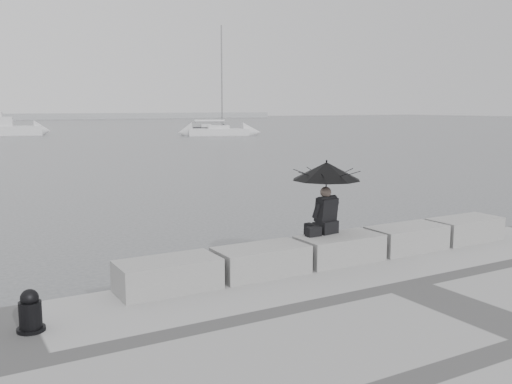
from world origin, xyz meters
TOP-DOWN VIEW (x-y plane):
  - ground at (0.00, 0.00)m, footprint 360.00×360.00m
  - stone_block_far_left at (-3.40, -0.45)m, footprint 1.60×0.80m
  - stone_block_left at (-1.70, -0.45)m, footprint 1.60×0.80m
  - stone_block_centre at (0.00, -0.45)m, footprint 1.60×0.80m
  - stone_block_right at (1.70, -0.45)m, footprint 1.60×0.80m
  - stone_block_far_right at (3.40, -0.45)m, footprint 1.60×0.80m
  - seated_person at (-0.09, -0.13)m, footprint 1.30×1.30m
  - bag at (-0.46, -0.25)m, footprint 0.28×0.16m
  - mooring_bollard at (-5.54, -1.14)m, footprint 0.36×0.36m
  - sailboat_right at (23.60, 52.86)m, footprint 7.49×4.75m
  - motor_cruiser at (0.99, 65.53)m, footprint 9.60×4.34m
  - small_motorboat at (27.59, 63.54)m, footprint 4.85×2.61m

SIDE VIEW (x-z plane):
  - ground at x=0.00m, z-range 0.00..0.00m
  - small_motorboat at x=27.59m, z-range -0.23..0.87m
  - sailboat_right at x=23.60m, z-range -5.92..6.98m
  - mooring_bollard at x=-5.54m, z-range 0.45..1.02m
  - stone_block_far_left at x=-3.40m, z-range 0.50..1.00m
  - stone_block_left at x=-1.70m, z-range 0.50..1.00m
  - stone_block_centre at x=0.00m, z-range 0.50..1.00m
  - stone_block_right at x=1.70m, z-range 0.50..1.00m
  - stone_block_far_right at x=3.40m, z-range 0.50..1.00m
  - motor_cruiser at x=0.99m, z-range -1.36..3.14m
  - bag at x=-0.46m, z-range 1.00..1.18m
  - seated_person at x=-0.09m, z-range 1.34..2.73m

